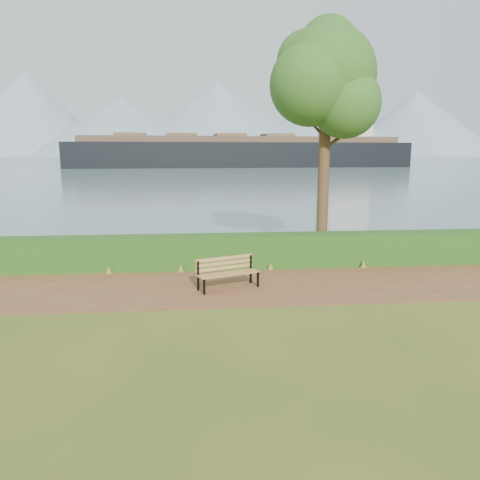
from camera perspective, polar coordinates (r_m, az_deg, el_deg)
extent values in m
plane|color=#3D5016|center=(12.10, -2.26, -6.23)|extent=(140.00, 140.00, 0.00)
cube|color=brown|center=(12.39, -2.34, -5.80)|extent=(40.00, 3.40, 0.01)
cube|color=#144012|center=(14.50, -2.85, -1.35)|extent=(32.00, 0.85, 1.00)
cube|color=#3F5865|center=(271.59, -5.38, 9.88)|extent=(700.00, 510.00, 0.00)
cone|color=gray|center=(445.12, -24.41, 13.80)|extent=(140.00, 140.00, 70.00)
cone|color=gray|center=(411.39, -14.11, 13.21)|extent=(160.00, 160.00, 48.00)
cone|color=gray|center=(417.98, -2.68, 14.43)|extent=(190.00, 190.00, 62.00)
cone|color=gray|center=(426.71, 9.87, 13.40)|extent=(170.00, 170.00, 50.00)
cone|color=gray|center=(467.56, 20.55, 13.13)|extent=(150.00, 150.00, 58.00)
cone|color=gray|center=(441.89, -6.81, 12.41)|extent=(120.00, 120.00, 35.00)
cone|color=gray|center=(462.11, 13.93, 12.41)|extent=(130.00, 130.00, 40.00)
cube|color=black|center=(11.74, -4.39, -5.74)|extent=(0.06, 0.07, 0.41)
cube|color=black|center=(12.05, -5.14, -4.40)|extent=(0.06, 0.07, 0.78)
cube|color=black|center=(11.87, -4.77, -4.67)|extent=(0.22, 0.46, 0.05)
cube|color=black|center=(12.38, 2.19, -4.84)|extent=(0.06, 0.07, 0.41)
cube|color=black|center=(12.68, 1.32, -3.60)|extent=(0.06, 0.07, 0.78)
cube|color=black|center=(12.51, 1.75, -3.84)|extent=(0.22, 0.46, 0.05)
cube|color=#A27A3E|center=(12.01, -1.07, -4.31)|extent=(1.56, 0.68, 0.03)
cube|color=#A27A3E|center=(12.11, -1.31, -4.19)|extent=(1.56, 0.68, 0.03)
cube|color=#A27A3E|center=(12.21, -1.54, -4.06)|extent=(1.56, 0.68, 0.03)
cube|color=#A27A3E|center=(12.31, -1.77, -3.94)|extent=(1.56, 0.68, 0.03)
cube|color=#A27A3E|center=(12.34, -1.88, -3.39)|extent=(1.54, 0.64, 0.09)
cube|color=#A27A3E|center=(12.31, -1.89, -2.82)|extent=(1.54, 0.64, 0.09)
cube|color=#A27A3E|center=(12.28, -1.89, -2.24)|extent=(1.54, 0.64, 0.09)
cylinder|color=#3A2317|center=(15.34, 10.20, 9.32)|extent=(0.36, 0.36, 6.40)
sphere|color=#204D19|center=(15.51, 10.54, 19.20)|extent=(3.02, 3.02, 3.02)
sphere|color=#204D19|center=(16.13, 12.25, 16.89)|extent=(2.31, 2.31, 2.31)
sphere|color=#204D19|center=(14.91, 8.62, 18.23)|extent=(2.49, 2.49, 2.49)
sphere|color=#204D19|center=(15.07, 12.74, 15.97)|extent=(2.13, 2.13, 2.13)
sphere|color=#204D19|center=(15.81, 8.26, 20.74)|extent=(1.95, 1.95, 1.95)
sphere|color=#204D19|center=(15.79, 10.73, 22.32)|extent=(1.78, 1.78, 1.78)
cylinder|color=#3A2317|center=(15.45, 11.75, 11.91)|extent=(0.93, 0.11, 0.70)
cylinder|color=#3A2317|center=(15.35, 8.94, 13.67)|extent=(0.72, 0.34, 0.64)
cube|color=black|center=(112.23, 0.16, 9.74)|extent=(80.16, 17.76, 7.95)
cube|color=#4C3B2D|center=(112.25, 0.16, 12.12)|extent=(73.73, 16.09, 1.36)
cube|color=beige|center=(119.38, 12.72, 14.73)|extent=(10.82, 10.03, 12.49)
cylinder|color=black|center=(120.17, 12.87, 18.24)|extent=(2.73, 2.73, 3.97)
cube|color=brown|center=(110.99, -13.22, 12.33)|extent=(7.30, 7.93, 0.91)
cube|color=brown|center=(110.85, -7.21, 12.53)|extent=(7.30, 7.93, 0.91)
cube|color=brown|center=(111.86, -1.25, 12.59)|extent=(7.30, 7.93, 0.91)
cube|color=brown|center=(114.00, 4.55, 12.52)|extent=(7.30, 7.93, 0.91)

